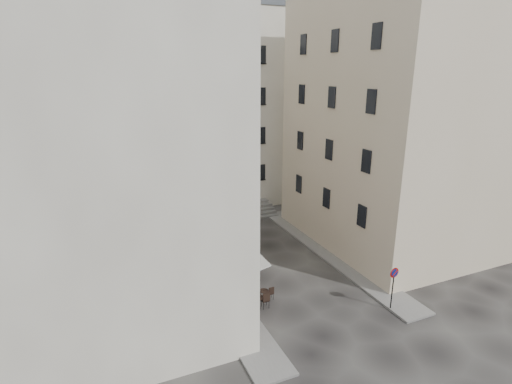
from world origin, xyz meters
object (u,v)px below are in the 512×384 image
no_parking_sign (394,280)px  bistro_table_b (264,294)px  bistro_table_a (257,301)px  pedestrian (250,258)px

no_parking_sign → bistro_table_b: 7.22m
no_parking_sign → bistro_table_b: (-6.06, 3.66, -1.42)m
bistro_table_a → pedestrian: size_ratio=0.83×
bistro_table_b → pedestrian: 3.82m
no_parking_sign → bistro_table_b: no_parking_sign is taller
bistro_table_a → bistro_table_b: 0.98m
bistro_table_a → pedestrian: 4.62m
bistro_table_b → pedestrian: bearing=78.8°
bistro_table_a → pedestrian: (1.46, 4.38, 0.34)m
no_parking_sign → bistro_table_a: (-6.78, 3.01, -1.33)m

